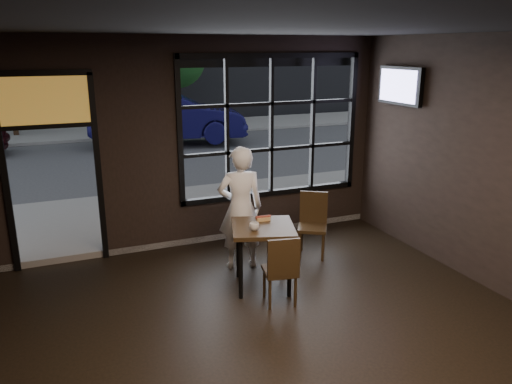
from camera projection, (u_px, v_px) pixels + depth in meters
name	position (u px, v px, depth m)	size (l,w,h in m)	color
floor	(303.00, 366.00, 4.93)	(6.00, 7.00, 0.02)	black
ceiling	(314.00, 23.00, 4.03)	(6.00, 7.00, 0.02)	black
window_frame	(271.00, 127.00, 7.97)	(3.06, 0.12, 2.28)	black
stained_transom	(44.00, 100.00, 6.60)	(1.20, 0.06, 0.70)	orange
street_asphalt	(91.00, 107.00, 26.23)	(60.00, 41.00, 0.04)	#545456
cafe_table	(263.00, 256.00, 6.44)	(0.78, 0.78, 0.85)	black
chair_near	(280.00, 268.00, 6.03)	(0.39, 0.39, 0.89)	black
chair_window	(312.00, 226.00, 7.39)	(0.41, 0.41, 0.95)	black
man	(240.00, 208.00, 6.92)	(0.64, 0.42, 1.75)	white
hotdog	(263.00, 219.00, 6.51)	(0.20, 0.08, 0.06)	tan
cup	(254.00, 227.00, 6.17)	(0.12, 0.12, 0.10)	silver
tv	(400.00, 86.00, 7.59)	(0.11, 0.98, 0.57)	black
navy_car	(169.00, 117.00, 15.77)	(1.68, 4.81, 1.58)	#100E46
tree_left	(6.00, 60.00, 16.56)	(2.16, 2.16, 3.69)	#332114
tree_right	(176.00, 59.00, 18.55)	(2.16, 2.16, 3.68)	#332114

